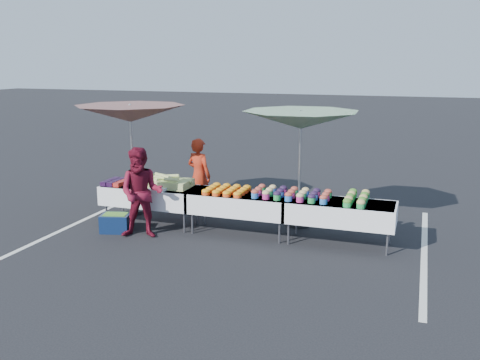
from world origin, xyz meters
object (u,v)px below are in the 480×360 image
(table_right, at_px, (340,211))
(customer, at_px, (141,193))
(table_center, at_px, (240,202))
(umbrella_left, at_px, (130,114))
(storage_bin, at_px, (116,222))
(umbrella_right, at_px, (301,121))
(table_left, at_px, (151,194))
(vendor, at_px, (199,175))

(table_right, height_order, customer, customer)
(table_center, xyz_separation_m, umbrella_left, (-2.50, 0.54, 1.46))
(table_right, relative_size, umbrella_left, 0.66)
(table_center, distance_m, table_right, 1.80)
(customer, xyz_separation_m, storage_bin, (-0.62, 0.10, -0.63))
(table_right, height_order, umbrella_right, umbrella_right)
(table_right, height_order, storage_bin, table_right)
(table_center, bearing_deg, customer, -154.63)
(table_center, height_order, umbrella_left, umbrella_left)
(table_left, relative_size, umbrella_left, 0.66)
(table_left, bearing_deg, storage_bin, -121.60)
(customer, bearing_deg, table_left, 90.34)
(customer, height_order, storage_bin, customer)
(table_center, relative_size, umbrella_left, 0.66)
(customer, bearing_deg, vendor, 64.43)
(table_right, bearing_deg, customer, -167.49)
(table_right, height_order, vendor, vendor)
(table_right, bearing_deg, table_center, 180.00)
(table_left, xyz_separation_m, table_right, (3.60, 0.00, 0.00))
(table_center, bearing_deg, umbrella_left, 167.72)
(umbrella_right, height_order, storage_bin, umbrella_right)
(table_right, distance_m, vendor, 3.26)
(table_left, height_order, umbrella_left, umbrella_left)
(table_center, relative_size, umbrella_right, 0.65)
(storage_bin, bearing_deg, table_center, 1.65)
(storage_bin, bearing_deg, umbrella_right, 10.23)
(table_right, distance_m, umbrella_right, 1.86)
(table_left, height_order, table_center, same)
(table_right, bearing_deg, table_left, 180.00)
(umbrella_right, bearing_deg, customer, -148.05)
(customer, height_order, umbrella_left, umbrella_left)
(table_left, relative_size, table_right, 1.00)
(table_right, relative_size, umbrella_right, 0.65)
(table_left, relative_size, storage_bin, 3.11)
(storage_bin, bearing_deg, customer, -24.00)
(vendor, distance_m, umbrella_right, 2.52)
(table_left, xyz_separation_m, umbrella_right, (2.70, 0.80, 1.43))
(customer, bearing_deg, umbrella_right, 16.04)
(table_right, relative_size, customer, 1.15)
(table_center, relative_size, customer, 1.15)
(table_left, distance_m, customer, 0.81)
(vendor, bearing_deg, table_center, 156.23)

